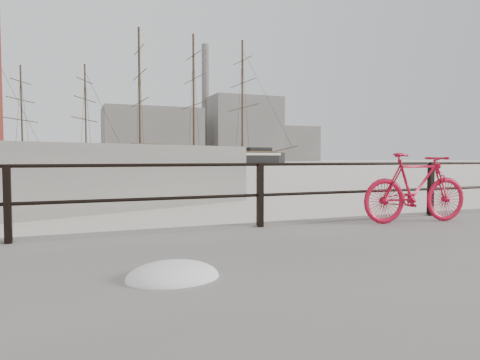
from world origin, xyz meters
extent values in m
plane|color=white|center=(0.00, 0.00, 0.00)|extent=(400.00, 400.00, 0.00)
imported|color=#B90C29|center=(-0.90, -0.71, 0.93)|extent=(1.95, 0.52, 1.16)
ellipsoid|color=white|center=(-5.42, -2.46, 0.50)|extent=(0.85, 0.67, 0.30)
cube|color=gray|center=(20.00, 140.00, 9.00)|extent=(32.00, 18.00, 18.00)
cube|color=gray|center=(55.00, 145.00, 12.00)|extent=(26.00, 20.00, 24.00)
cube|color=gray|center=(78.00, 150.00, 7.00)|extent=(20.00, 16.00, 14.00)
cylinder|color=gray|center=(42.00, 150.00, 22.00)|extent=(2.80, 2.80, 44.00)
camera|label=1|loc=(-6.26, -6.22, 1.44)|focal=32.00mm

